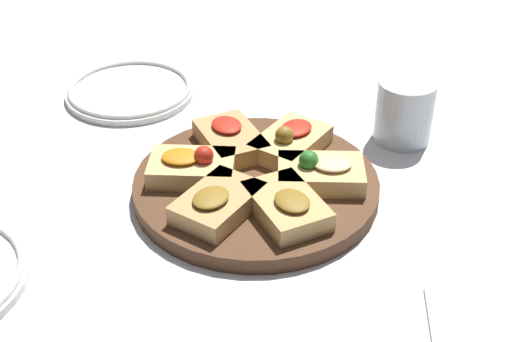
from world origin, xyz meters
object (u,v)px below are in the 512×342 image
(plate_right, at_px, (130,91))
(napkin_stack, at_px, (482,331))
(serving_board, at_px, (256,186))
(water_glass, at_px, (404,111))

(plate_right, distance_m, napkin_stack, 0.65)
(serving_board, distance_m, plate_right, 0.33)
(plate_right, bearing_deg, serving_board, -138.39)
(plate_right, xyz_separation_m, napkin_stack, (-0.46, -0.45, -0.00))
(napkin_stack, bearing_deg, plate_right, 44.61)
(serving_board, bearing_deg, water_glass, -52.67)
(serving_board, height_order, plate_right, serving_board)
(water_glass, bearing_deg, serving_board, 127.33)
(plate_right, height_order, napkin_stack, plate_right)
(plate_right, height_order, water_glass, water_glass)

